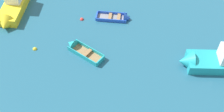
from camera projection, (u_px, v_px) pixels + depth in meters
motor_launch_turquoise_cluster_inner at (218, 60)px, 24.63m from camera, size 7.25×3.96×2.74m
rowboat_blue_back_row_center at (121, 18)px, 29.22m from camera, size 3.79×2.42×1.14m
motor_launch_yellow_far_right at (13, 6)px, 29.59m from camera, size 4.12×6.91×2.71m
rowboat_turquoise_center at (78, 48)px, 26.30m from camera, size 3.37×3.82×1.12m
mooring_buoy_outer_edge at (82, 20)px, 29.29m from camera, size 0.40×0.40×0.40m
mooring_buoy_between_boats_right at (35, 49)px, 26.52m from camera, size 0.40×0.40×0.40m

